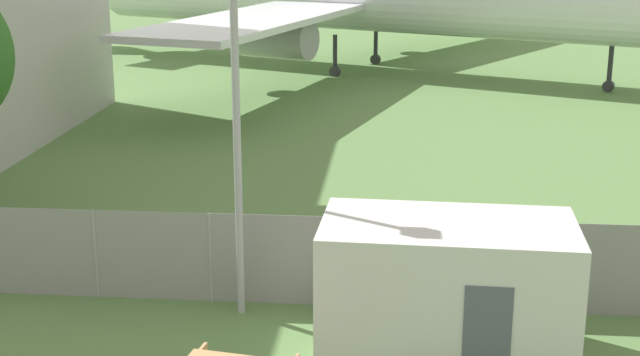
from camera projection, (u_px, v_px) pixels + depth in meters
name	position (u px, v px, depth m)	size (l,w,h in m)	color
perimeter_fence	(210.00, 258.00, 19.23)	(56.07, 0.07, 2.02)	gray
portable_cabin	(446.00, 289.00, 16.79)	(4.82, 2.76, 2.64)	silver
light_mast	(236.00, 107.00, 17.74)	(0.44, 0.44, 7.18)	#99999E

